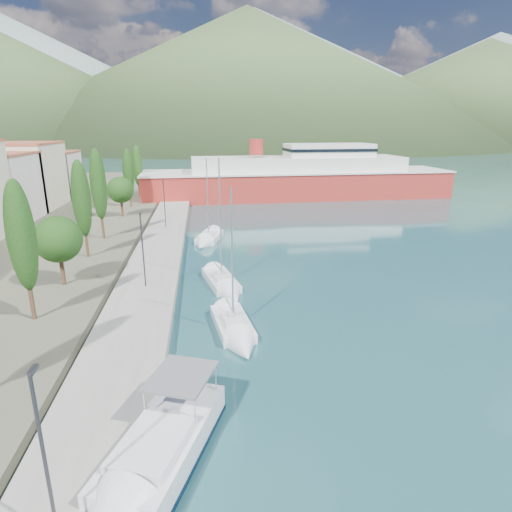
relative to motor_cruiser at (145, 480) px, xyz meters
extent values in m
plane|color=#225055|center=(6.60, 124.97, -0.61)|extent=(1400.00, 1400.00, 0.00)
cube|color=gray|center=(-2.40, 30.97, -0.21)|extent=(5.00, 88.00, 0.80)
cone|color=gray|center=(-243.40, 624.97, 74.39)|extent=(640.00, 640.00, 150.00)
cone|color=gray|center=(86.60, 684.97, 89.39)|extent=(760.00, 760.00, 180.00)
cone|color=gray|center=(426.60, 604.97, 69.39)|extent=(640.00, 640.00, 140.00)
cone|color=#40592F|center=(46.60, 404.97, 56.89)|extent=(480.00, 480.00, 115.00)
cone|color=#40592F|center=(266.60, 384.97, 44.39)|extent=(420.00, 420.00, 90.00)
cube|color=beige|center=(-25.40, 59.97, 5.09)|extent=(9.00, 13.00, 10.00)
cube|color=#9E5138|center=(-25.40, 59.97, 10.24)|extent=(9.20, 13.20, 0.30)
cube|color=silver|center=(-25.40, 70.97, 4.09)|extent=(9.00, 10.00, 8.00)
cube|color=#9E5138|center=(-25.40, 70.97, 8.24)|extent=(9.20, 10.20, 0.30)
cylinder|color=#47301E|center=(-9.28, 15.25, 1.15)|extent=(0.30, 0.30, 2.12)
ellipsoid|color=#1C3F13|center=(-9.28, 15.25, 5.96)|extent=(1.80, 1.80, 7.52)
cylinder|color=#47301E|center=(-9.28, 21.97, 1.28)|extent=(0.36, 0.36, 2.39)
sphere|color=#1C3F13|center=(-9.28, 21.97, 4.00)|extent=(3.82, 3.82, 3.82)
cylinder|color=#47301E|center=(-9.28, 30.05, 1.15)|extent=(0.30, 0.30, 2.14)
ellipsoid|color=#1C3F13|center=(-9.28, 30.05, 6.01)|extent=(1.80, 1.80, 7.57)
cylinder|color=#47301E|center=(-9.28, 37.51, 1.23)|extent=(0.30, 0.30, 2.29)
ellipsoid|color=#1C3F13|center=(-9.28, 37.51, 6.44)|extent=(1.80, 1.80, 8.13)
cylinder|color=#47301E|center=(-9.28, 50.39, 1.27)|extent=(0.36, 0.36, 2.37)
sphere|color=#1C3F13|center=(-9.28, 50.39, 3.98)|extent=(3.79, 3.79, 3.79)
cylinder|color=#47301E|center=(-9.28, 58.51, 1.11)|extent=(0.30, 0.30, 2.05)
ellipsoid|color=#1C3F13|center=(-9.28, 58.51, 5.78)|extent=(1.80, 1.80, 7.28)
cylinder|color=#47301E|center=(-9.28, 68.73, 1.12)|extent=(0.30, 0.30, 2.07)
ellipsoid|color=#1C3F13|center=(-9.28, 68.73, 5.83)|extent=(1.80, 1.80, 7.35)
cylinder|color=#2D2D33|center=(-2.40, -2.27, 3.19)|extent=(0.12, 0.12, 6.00)
cube|color=#2D2D33|center=(-2.40, -2.02, 6.19)|extent=(0.15, 0.50, 0.12)
cylinder|color=#2D2D33|center=(-2.40, 20.51, 3.19)|extent=(0.12, 0.12, 6.00)
cube|color=#2D2D33|center=(-2.40, 20.76, 6.19)|extent=(0.15, 0.50, 0.12)
cylinder|color=#2D2D33|center=(-2.40, 42.14, 3.19)|extent=(0.12, 0.12, 6.00)
cube|color=#2D2D33|center=(-2.40, 42.39, 6.19)|extent=(0.15, 0.50, 0.12)
cube|color=black|center=(0.62, 1.64, -0.67)|extent=(4.90, 7.40, 0.78)
cube|color=silver|center=(0.62, 1.64, 0.22)|extent=(5.30, 7.84, 1.22)
cube|color=black|center=(0.62, 1.64, -0.34)|extent=(5.38, 7.94, 0.24)
cube|color=silver|center=(0.31, 0.81, 1.00)|extent=(3.43, 4.15, 0.44)
cube|color=slate|center=(1.32, 3.46, 2.22)|extent=(3.45, 3.73, 0.11)
cube|color=silver|center=(4.27, 13.53, -0.37)|extent=(2.92, 5.67, 0.87)
cube|color=silver|center=(4.31, 13.17, 0.21)|extent=(1.61, 2.33, 0.34)
cylinder|color=silver|center=(4.31, 13.17, 4.64)|extent=(0.12, 0.12, 9.16)
cone|color=silver|center=(4.73, 10.09, -0.37)|extent=(2.53, 2.80, 2.22)
cube|color=silver|center=(3.85, 22.39, -0.38)|extent=(3.37, 6.30, 0.84)
cube|color=silver|center=(3.94, 22.00, 0.18)|extent=(1.77, 2.61, 0.33)
cylinder|color=silver|center=(3.94, 22.00, 5.20)|extent=(0.12, 0.12, 10.32)
cone|color=silver|center=(4.66, 18.65, -0.38)|extent=(2.70, 3.18, 2.16)
cube|color=silver|center=(3.18, 37.82, -0.36)|extent=(3.68, 5.80, 0.92)
cube|color=silver|center=(3.08, 37.47, 0.26)|extent=(1.92, 2.44, 0.36)
cylinder|color=silver|center=(3.08, 37.47, 4.70)|extent=(0.12, 0.12, 9.20)
cone|color=silver|center=(2.28, 34.50, -0.36)|extent=(2.93, 3.03, 2.35)
cube|color=#A72A23|center=(20.86, 68.78, 1.61)|extent=(58.99, 14.23, 5.66)
cube|color=silver|center=(20.86, 68.78, 4.44)|extent=(59.41, 14.60, 0.30)
cube|color=silver|center=(20.86, 68.78, 5.65)|extent=(40.76, 11.51, 3.03)
cube|color=silver|center=(26.91, 69.00, 8.38)|extent=(16.66, 8.10, 2.42)
cylinder|color=#A72A23|center=(12.78, 68.49, 9.08)|extent=(2.63, 2.63, 2.83)
camera|label=1|loc=(2.59, -13.39, 12.83)|focal=30.00mm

